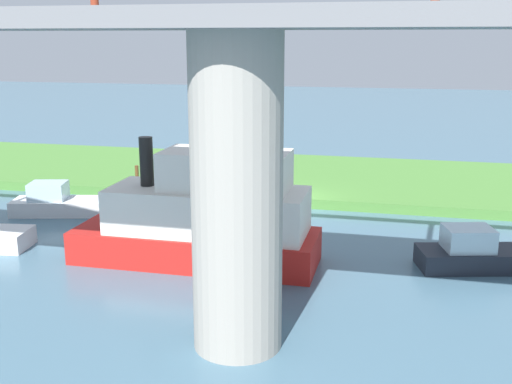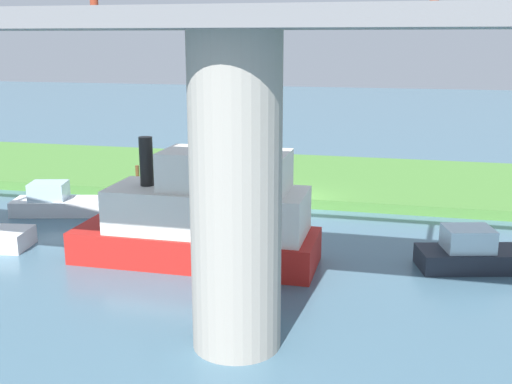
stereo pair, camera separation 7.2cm
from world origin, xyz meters
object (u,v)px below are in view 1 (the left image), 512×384
at_px(person_on_bank, 221,173).
at_px(motorboat_red, 480,254).
at_px(pontoon_yellow, 203,218).
at_px(houseboat_blue, 195,210).
at_px(bridge_pylon, 237,196).
at_px(mooring_post, 137,174).
at_px(riverboat_paddlewheel, 59,203).

bearing_deg(person_on_bank, motorboat_red, 145.58).
height_order(pontoon_yellow, motorboat_red, pontoon_yellow).
height_order(person_on_bank, houseboat_blue, person_on_bank).
bearing_deg(bridge_pylon, person_on_bank, -72.16).
relative_size(bridge_pylon, motorboat_red, 1.69).
xyz_separation_m(mooring_post, houseboat_blue, (-4.97, 4.70, -0.42)).
xyz_separation_m(pontoon_yellow, riverboat_paddlewheel, (8.89, -4.73, -1.19)).
bearing_deg(person_on_bank, riverboat_paddlewheel, 39.53).
bearing_deg(mooring_post, bridge_pylon, 122.29).
xyz_separation_m(bridge_pylon, person_on_bank, (5.22, -16.21, -3.06)).
bearing_deg(houseboat_blue, pontoon_yellow, 112.11).
height_order(person_on_bank, riverboat_paddlewheel, person_on_bank).
xyz_separation_m(pontoon_yellow, houseboat_blue, (2.03, -5.00, -1.18)).
xyz_separation_m(person_on_bank, houseboat_blue, (-0.24, 5.18, -0.63)).
relative_size(person_on_bank, mooring_post, 1.40).
xyz_separation_m(person_on_bank, riverboat_paddlewheel, (6.61, 5.46, -0.64)).
xyz_separation_m(mooring_post, motorboat_red, (-17.14, 8.03, -0.43)).
bearing_deg(person_on_bank, mooring_post, 5.81).
xyz_separation_m(person_on_bank, motorboat_red, (-12.42, 8.51, -0.63)).
distance_m(mooring_post, pontoon_yellow, 11.99).
xyz_separation_m(bridge_pylon, riverboat_paddlewheel, (11.83, -10.76, -3.70)).
distance_m(houseboat_blue, riverboat_paddlewheel, 6.86).
relative_size(person_on_bank, pontoon_yellow, 0.15).
distance_m(pontoon_yellow, motorboat_red, 10.35).
xyz_separation_m(houseboat_blue, riverboat_paddlewheel, (6.85, 0.27, -0.01)).
relative_size(bridge_pylon, person_on_bank, 6.12).
xyz_separation_m(mooring_post, riverboat_paddlewheel, (1.89, 4.98, -0.44)).
bearing_deg(bridge_pylon, mooring_post, -57.71).
bearing_deg(motorboat_red, pontoon_yellow, 9.39).
bearing_deg(person_on_bank, pontoon_yellow, 102.60).
height_order(pontoon_yellow, houseboat_blue, pontoon_yellow).
bearing_deg(houseboat_blue, mooring_post, -43.43).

